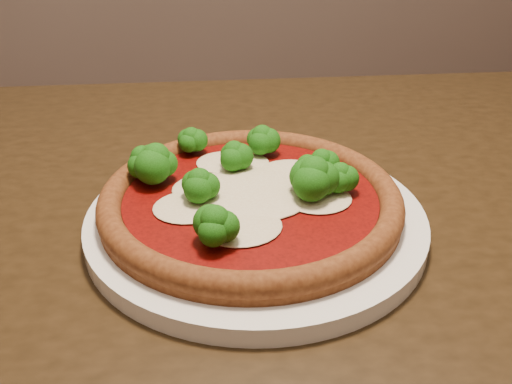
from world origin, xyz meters
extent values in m
cube|color=black|center=(-0.13, -0.05, 0.73)|extent=(1.39, 0.97, 0.04)
cylinder|color=white|center=(-0.16, -0.07, 0.76)|extent=(0.33, 0.33, 0.02)
cylinder|color=brown|center=(-0.16, -0.07, 0.77)|extent=(0.29, 0.29, 0.01)
torus|color=brown|center=(-0.16, -0.07, 0.78)|extent=(0.29, 0.29, 0.02)
cylinder|color=#690805|center=(-0.16, -0.07, 0.78)|extent=(0.25, 0.25, 0.00)
ellipsoid|color=beige|center=(-0.20, -0.05, 0.78)|extent=(0.07, 0.06, 0.01)
ellipsoid|color=beige|center=(-0.08, -0.04, 0.78)|extent=(0.05, 0.05, 0.00)
ellipsoid|color=beige|center=(-0.16, 0.00, 0.78)|extent=(0.06, 0.05, 0.00)
ellipsoid|color=beige|center=(-0.16, -0.07, 0.78)|extent=(0.12, 0.11, 0.01)
ellipsoid|color=beige|center=(-0.10, -0.09, 0.78)|extent=(0.07, 0.06, 0.01)
ellipsoid|color=beige|center=(-0.22, -0.08, 0.78)|extent=(0.07, 0.06, 0.01)
ellipsoid|color=beige|center=(-0.18, 0.01, 0.78)|extent=(0.06, 0.05, 0.00)
ellipsoid|color=beige|center=(-0.18, -0.12, 0.78)|extent=(0.07, 0.07, 0.01)
ellipsoid|color=beige|center=(-0.11, -0.03, 0.78)|extent=(0.07, 0.06, 0.01)
ellipsoid|color=#1E7612|center=(-0.10, -0.06, 0.80)|extent=(0.04, 0.04, 0.03)
ellipsoid|color=#1E7612|center=(-0.21, 0.04, 0.80)|extent=(0.03, 0.03, 0.03)
ellipsoid|color=#1E7612|center=(-0.17, -0.01, 0.80)|extent=(0.04, 0.04, 0.03)
ellipsoid|color=#1E7612|center=(-0.07, -0.08, 0.80)|extent=(0.04, 0.04, 0.03)
ellipsoid|color=#1E7612|center=(-0.25, -0.02, 0.80)|extent=(0.03, 0.03, 0.03)
ellipsoid|color=#1E7612|center=(-0.08, -0.05, 0.80)|extent=(0.04, 0.04, 0.03)
ellipsoid|color=#1E7612|center=(-0.26, -0.01, 0.80)|extent=(0.04, 0.04, 0.03)
ellipsoid|color=#1E7612|center=(-0.20, -0.15, 0.81)|extent=(0.04, 0.04, 0.04)
ellipsoid|color=#1E7612|center=(-0.10, -0.09, 0.81)|extent=(0.05, 0.05, 0.04)
ellipsoid|color=#1E7612|center=(-0.21, -0.07, 0.80)|extent=(0.04, 0.04, 0.03)
ellipsoid|color=#1E7612|center=(-0.13, 0.02, 0.80)|extent=(0.04, 0.04, 0.03)
ellipsoid|color=#1E7612|center=(-0.25, -0.02, 0.81)|extent=(0.05, 0.05, 0.04)
camera|label=1|loc=(-0.24, -0.54, 1.06)|focal=40.00mm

